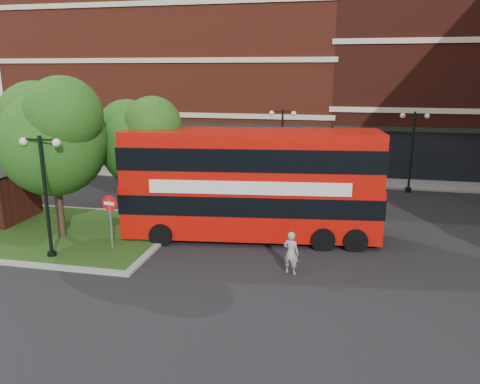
% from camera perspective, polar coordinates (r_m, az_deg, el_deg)
% --- Properties ---
extents(ground, '(120.00, 120.00, 0.00)m').
position_cam_1_polar(ground, '(18.01, -7.31, -9.73)').
color(ground, black).
rests_on(ground, ground).
extents(pavement_far, '(44.00, 3.00, 0.12)m').
position_cam_1_polar(pavement_far, '(33.25, 2.04, 1.84)').
color(pavement_far, slate).
rests_on(pavement_far, ground).
extents(terrace_far_left, '(26.00, 12.00, 14.00)m').
position_cam_1_polar(terrace_far_left, '(41.73, -7.20, 13.93)').
color(terrace_far_left, maroon).
rests_on(terrace_far_left, ground).
extents(terrace_far_right, '(18.00, 12.00, 16.00)m').
position_cam_1_polar(terrace_far_right, '(40.34, 24.85, 14.15)').
color(terrace_far_right, '#471911').
rests_on(terrace_far_right, ground).
extents(traffic_island, '(12.60, 7.60, 0.15)m').
position_cam_1_polar(traffic_island, '(24.06, -23.22, -4.34)').
color(traffic_island, gray).
rests_on(traffic_island, ground).
extents(tree_island_west, '(5.40, 4.71, 7.21)m').
position_cam_1_polar(tree_island_west, '(21.92, -22.06, 6.75)').
color(tree_island_west, '#2D2116').
rests_on(tree_island_west, ground).
extents(tree_island_east, '(4.46, 3.90, 6.29)m').
position_cam_1_polar(tree_island_east, '(22.69, -12.04, 6.31)').
color(tree_island_east, '#2D2116').
rests_on(tree_island_east, ground).
extents(lamp_island, '(1.72, 0.36, 5.00)m').
position_cam_1_polar(lamp_island, '(19.72, -22.66, 0.09)').
color(lamp_island, black).
rests_on(lamp_island, ground).
extents(lamp_far_left, '(1.72, 0.36, 5.00)m').
position_cam_1_polar(lamp_far_left, '(30.51, 5.14, 5.93)').
color(lamp_far_left, black).
rests_on(lamp_far_left, ground).
extents(lamp_far_right, '(1.72, 0.36, 5.00)m').
position_cam_1_polar(lamp_far_right, '(30.61, 20.23, 5.12)').
color(lamp_far_right, black).
rests_on(lamp_far_right, ground).
extents(bus, '(11.48, 3.95, 4.29)m').
position_cam_1_polar(bus, '(20.62, 1.33, 1.79)').
color(bus, '#B70E07').
rests_on(bus, ground).
extents(woman, '(0.68, 0.54, 1.64)m').
position_cam_1_polar(woman, '(17.61, 6.23, -7.38)').
color(woman, gray).
rests_on(woman, ground).
extents(car_silver, '(4.49, 2.26, 1.47)m').
position_cam_1_polar(car_silver, '(31.75, -3.19, 2.46)').
color(car_silver, '#A7A9AE').
rests_on(car_silver, ground).
extents(car_white, '(4.77, 2.13, 1.52)m').
position_cam_1_polar(car_white, '(31.97, 7.11, 2.51)').
color(car_white, white).
rests_on(car_white, ground).
extents(no_entry_sign, '(0.67, 0.14, 2.43)m').
position_cam_1_polar(no_entry_sign, '(20.05, -15.55, -2.33)').
color(no_entry_sign, slate).
rests_on(no_entry_sign, ground).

